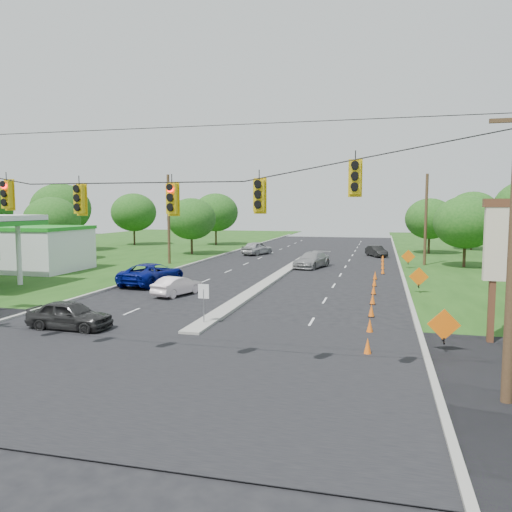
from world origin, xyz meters
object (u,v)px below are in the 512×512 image
(black_sedan, at_px, (70,315))
(gas_station, at_px, (5,244))
(white_sedan, at_px, (177,286))
(blue_pickup, at_px, (152,274))

(black_sedan, bearing_deg, gas_station, 48.82)
(black_sedan, height_order, white_sedan, black_sedan)
(gas_station, height_order, white_sedan, gas_station)
(white_sedan, relative_size, blue_pickup, 0.65)
(white_sedan, bearing_deg, black_sedan, 99.16)
(black_sedan, bearing_deg, white_sedan, -5.81)
(gas_station, bearing_deg, white_sedan, -19.45)
(gas_station, bearing_deg, black_sedan, -42.93)
(blue_pickup, bearing_deg, gas_station, -3.88)
(black_sedan, relative_size, white_sedan, 1.07)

